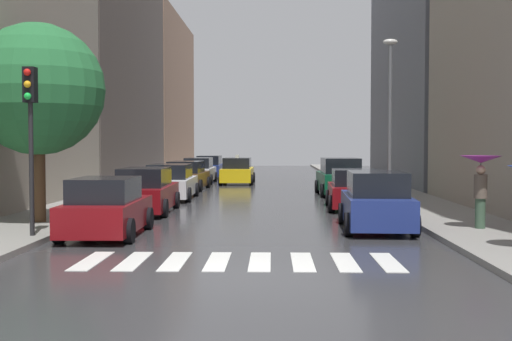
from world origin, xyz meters
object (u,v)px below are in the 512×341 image
at_px(traffic_light_left_corner, 30,113).
at_px(taxi_midroad, 237,171).
at_px(parked_car_left_sixth, 210,167).
at_px(parked_car_right_second, 355,190).
at_px(parked_car_left_third, 171,183).
at_px(parked_car_left_nearest, 106,209).
at_px(parked_car_right_nearest, 376,203).
at_px(street_tree_left, 38,90).
at_px(lamp_post_right, 390,107).
at_px(parked_car_left_fifth, 199,171).
at_px(pedestrian_near_tree, 481,174).
at_px(parked_car_right_third, 340,178).
at_px(parked_car_left_second, 146,192).
at_px(parked_car_left_fourth, 187,176).

bearing_deg(traffic_light_left_corner, taxi_midroad, 80.35).
xyz_separation_m(parked_car_left_sixth, parked_car_right_second, (7.76, -22.14, -0.04)).
distance_m(parked_car_left_third, traffic_light_left_corner, 12.77).
relative_size(parked_car_left_nearest, parked_car_right_nearest, 0.96).
relative_size(parked_car_right_second, street_tree_left, 0.70).
distance_m(traffic_light_left_corner, lamp_post_right, 15.14).
bearing_deg(parked_car_left_fifth, lamp_post_right, -145.35).
distance_m(parked_car_left_nearest, lamp_post_right, 13.64).
bearing_deg(street_tree_left, parked_car_left_third, 75.55).
height_order(parked_car_left_sixth, parked_car_right_second, parked_car_left_sixth).
relative_size(taxi_midroad, lamp_post_right, 0.69).
bearing_deg(parked_car_left_third, pedestrian_near_tree, -136.75).
bearing_deg(parked_car_left_fifth, parked_car_right_third, -139.06).
bearing_deg(taxi_midroad, parked_car_left_third, 168.45).
relative_size(parked_car_left_second, parked_car_left_fifth, 0.99).
relative_size(parked_car_left_fourth, street_tree_left, 0.76).
distance_m(parked_car_left_sixth, street_tree_left, 27.85).
height_order(pedestrian_near_tree, lamp_post_right, lamp_post_right).
bearing_deg(street_tree_left, lamp_post_right, 32.26).
bearing_deg(street_tree_left, parked_car_right_third, 49.45).
bearing_deg(parked_car_left_nearest, parked_car_left_fourth, -0.25).
height_order(parked_car_left_fifth, parked_car_right_third, parked_car_right_third).
bearing_deg(parked_car_left_fourth, parked_car_left_second, -177.22).
distance_m(parked_car_left_third, parked_car_left_fifth, 11.66).
relative_size(parked_car_left_nearest, pedestrian_near_tree, 2.01).
bearing_deg(lamp_post_right, taxi_midroad, 118.13).
distance_m(parked_car_left_fourth, parked_car_left_fifth, 5.80).
distance_m(parked_car_left_fourth, pedestrian_near_tree, 19.59).
distance_m(parked_car_left_fifth, parked_car_right_third, 12.09).
xyz_separation_m(pedestrian_near_tree, traffic_light_left_corner, (-11.95, -1.72, 1.61)).
xyz_separation_m(parked_car_right_nearest, parked_car_right_third, (0.27, 12.51, 0.05)).
height_order(taxi_midroad, pedestrian_near_tree, pedestrian_near_tree).
bearing_deg(parked_car_right_third, parked_car_left_fifth, 39.86).
height_order(parked_car_right_second, pedestrian_near_tree, pedestrian_near_tree).
relative_size(parked_car_left_fourth, traffic_light_left_corner, 1.05).
distance_m(parked_car_left_second, parked_car_right_second, 7.91).
distance_m(parked_car_left_fourth, parked_car_left_sixth, 12.16).
height_order(parked_car_left_third, parked_car_left_fourth, parked_car_left_third).
distance_m(parked_car_right_second, traffic_light_left_corner, 12.76).
distance_m(parked_car_left_sixth, parked_car_right_nearest, 29.02).
relative_size(parked_car_left_second, parked_car_right_nearest, 1.12).
distance_m(parked_car_left_nearest, parked_car_right_nearest, 7.65).
relative_size(parked_car_left_fifth, pedestrian_near_tree, 2.36).
bearing_deg(parked_car_left_sixth, traffic_light_left_corner, 177.76).
relative_size(parked_car_left_nearest, parked_car_left_fourth, 0.90).
bearing_deg(pedestrian_near_tree, parked_car_left_fifth, 37.88).
xyz_separation_m(parked_car_left_fourth, parked_car_right_nearest, (7.66, -15.84, 0.06)).
distance_m(parked_car_right_second, lamp_post_right, 4.22).
height_order(parked_car_left_fourth, taxi_midroad, taxi_midroad).
xyz_separation_m(parked_car_left_third, parked_car_right_nearest, (7.59, -9.98, 0.04)).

